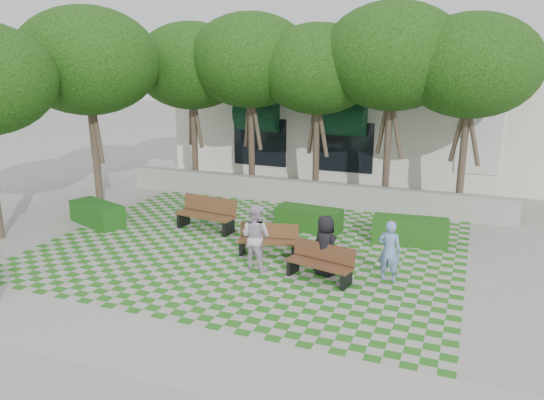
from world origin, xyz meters
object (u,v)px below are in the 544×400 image
at_px(person_blue, 389,251).
at_px(person_white, 256,237).
at_px(bench_mid, 268,240).
at_px(hedge_east, 410,231).
at_px(bench_east, 320,263).
at_px(hedge_midright, 309,219).
at_px(hedge_west, 97,214).
at_px(person_dark, 325,246).
at_px(bench_west, 207,215).

xyz_separation_m(person_blue, person_white, (-3.42, -0.45, 0.09)).
xyz_separation_m(bench_mid, hedge_east, (3.63, 2.43, -0.04)).
xyz_separation_m(bench_east, bench_mid, (-1.87, 1.14, -0.01)).
height_order(bench_mid, hedge_midright, bench_mid).
bearing_deg(hedge_midright, hedge_west, -163.40).
relative_size(person_dark, person_white, 0.91).
xyz_separation_m(hedge_east, hedge_west, (-10.02, -1.92, -0.02)).
distance_m(hedge_midright, person_dark, 3.71).
bearing_deg(person_white, bench_east, -171.56).
bearing_deg(bench_west, person_blue, -9.92).
bearing_deg(bench_east, person_dark, 98.81).
bearing_deg(person_white, bench_west, -29.83).
xyz_separation_m(bench_east, person_blue, (1.61, 0.54, 0.36)).
xyz_separation_m(hedge_west, person_blue, (9.87, -1.12, 0.43)).
height_order(bench_west, person_dark, person_dark).
relative_size(person_blue, person_dark, 0.99).
bearing_deg(bench_west, person_dark, -17.76).
bearing_deg(bench_mid, bench_west, 141.55).
relative_size(bench_west, hedge_west, 1.00).
height_order(bench_east, hedge_west, bench_east).
bearing_deg(bench_mid, bench_east, -43.21).
distance_m(hedge_east, person_dark, 3.71).
relative_size(hedge_east, person_dark, 1.38).
distance_m(bench_east, person_dark, 0.48).
relative_size(bench_west, person_blue, 1.31).
relative_size(bench_mid, person_dark, 1.09).
bearing_deg(person_blue, hedge_east, -88.62).
bearing_deg(bench_mid, hedge_east, 22.07).
xyz_separation_m(bench_east, hedge_east, (1.76, 3.58, -0.05)).
bearing_deg(bench_mid, person_dark, -35.30).
bearing_deg(hedge_east, bench_mid, -146.12).
distance_m(hedge_midright, person_blue, 4.42).
bearing_deg(hedge_west, bench_mid, -4.64).
relative_size(bench_west, hedge_east, 0.95).
xyz_separation_m(hedge_midright, person_white, (-0.34, -3.60, 0.52)).
bearing_deg(person_white, hedge_midright, -84.15).
bearing_deg(person_dark, person_white, 36.97).
distance_m(bench_mid, bench_west, 3.02).
height_order(bench_mid, hedge_east, bench_mid).
bearing_deg(person_dark, bench_east, 115.58).
bearing_deg(hedge_midright, hedge_east, -1.95).
bearing_deg(person_white, bench_mid, -75.45).
bearing_deg(bench_mid, hedge_midright, 69.24).
relative_size(hedge_west, person_dark, 1.31).
bearing_deg(bench_mid, hedge_west, 163.55).
bearing_deg(hedge_midright, bench_east, -68.28).
xyz_separation_m(bench_west, hedge_midright, (3.10, 1.19, -0.14)).
height_order(bench_east, bench_west, bench_west).
height_order(person_blue, person_white, person_white).
distance_m(bench_west, hedge_west, 3.79).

